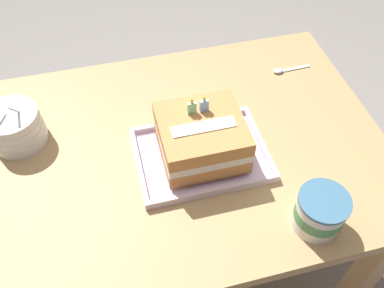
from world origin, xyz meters
name	(u,v)px	position (x,y,z in m)	size (l,w,h in m)	color
ground_plane	(186,264)	(0.00, 0.00, 0.00)	(8.00, 8.00, 0.00)	gray
dining_table	(184,171)	(0.00, 0.00, 0.64)	(1.07, 0.78, 0.75)	tan
foil_tray	(201,155)	(0.04, -0.05, 0.76)	(0.33, 0.25, 0.02)	silver
birthday_cake	(201,137)	(0.04, -0.05, 0.83)	(0.20, 0.19, 0.15)	#C58348
bowl_stack	(15,127)	(-0.42, 0.13, 0.80)	(0.15, 0.15, 0.16)	white
ice_cream_tub	(320,212)	(0.24, -0.30, 0.81)	(0.11, 0.11, 0.10)	white
serving_spoon_near_tray	(283,70)	(0.37, 0.22, 0.76)	(0.12, 0.02, 0.01)	silver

